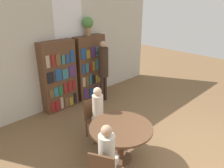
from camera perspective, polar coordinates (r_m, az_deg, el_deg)
The scene contains 10 objects.
ground_plane at distance 4.66m, azimuth 21.12°, elevation -18.98°, with size 16.00×16.00×0.00m, color brown.
wall_back at distance 6.32m, azimuth -10.93°, elevation 8.43°, with size 6.40×0.07×3.00m.
bookshelf_left at distance 6.04m, azimuth -13.74°, elevation 2.00°, with size 0.97×0.34×1.90m.
bookshelf_right at distance 6.63m, azimuth -5.74°, elevation 4.32°, with size 0.97×0.34×1.90m.
flower_vase at distance 6.36m, azimuth -6.32°, elevation 15.35°, with size 0.31×0.31×0.52m.
reading_table at distance 4.14m, azimuth 2.35°, elevation -12.53°, with size 1.18×1.18×0.73m.
chair_left_side at distance 4.84m, azimuth -4.52°, elevation -8.48°, with size 0.46×0.46×0.89m.
seated_reader_left at distance 4.61m, azimuth -3.36°, elevation -7.41°, with size 0.28×0.37×1.24m.
seated_reader_right at distance 3.52m, azimuth -1.12°, elevation -17.84°, with size 0.40×0.37×1.24m.
librarian_standing at distance 6.27m, azimuth -2.31°, elevation 4.88°, with size 0.29×0.56×1.80m.
Camera 1 is at (-3.41, -1.18, 2.95)m, focal length 35.00 mm.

